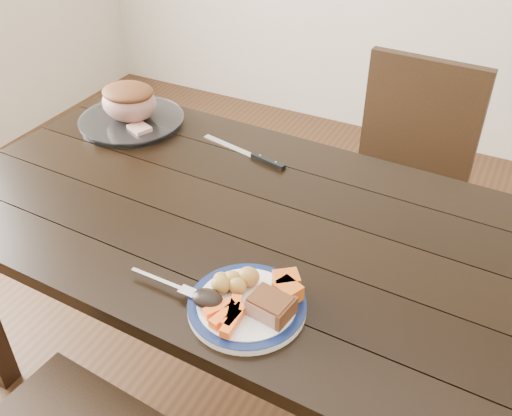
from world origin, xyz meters
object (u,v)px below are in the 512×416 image
at_px(dining_table, 234,238).
at_px(dinner_plate, 247,306).
at_px(chair_far, 403,176).
at_px(serving_platter, 132,121).
at_px(roast_joint, 129,103).
at_px(fork, 169,284).
at_px(carving_knife, 258,157).
at_px(pork_slice, 270,307).

xyz_separation_m(dining_table, dinner_plate, (0.20, -0.30, 0.10)).
bearing_deg(chair_far, serving_platter, 31.48).
bearing_deg(roast_joint, dining_table, -27.12).
height_order(dining_table, roast_joint, roast_joint).
height_order(dinner_plate, fork, fork).
height_order(chair_far, fork, chair_far).
height_order(dining_table, fork, fork).
relative_size(chair_far, fork, 5.23).
distance_m(dining_table, chair_far, 0.81).
bearing_deg(carving_knife, roast_joint, -168.43).
relative_size(serving_platter, carving_knife, 1.08).
relative_size(fork, roast_joint, 0.95).
distance_m(chair_far, serving_platter, 0.98).
distance_m(dinner_plate, serving_platter, 0.94).
relative_size(chair_far, roast_joint, 4.99).
relative_size(dining_table, carving_knife, 5.15).
xyz_separation_m(chair_far, roast_joint, (-0.84, -0.46, 0.30)).
height_order(chair_far, roast_joint, chair_far).
bearing_deg(dining_table, pork_slice, -49.47).
bearing_deg(fork, dining_table, 94.79).
xyz_separation_m(fork, roast_joint, (-0.57, 0.61, 0.06)).
bearing_deg(dining_table, roast_joint, 152.88).
height_order(dinner_plate, carving_knife, dinner_plate).
bearing_deg(chair_far, carving_knife, 55.40).
height_order(dining_table, dinner_plate, dinner_plate).
bearing_deg(serving_platter, pork_slice, -35.90).
height_order(dining_table, chair_far, chair_far).
distance_m(fork, carving_knife, 0.60).
bearing_deg(dinner_plate, pork_slice, -4.76).
bearing_deg(dining_table, carving_knife, 103.19).
distance_m(serving_platter, carving_knife, 0.48).
relative_size(fork, carving_knife, 0.56).
xyz_separation_m(chair_far, fork, (-0.27, -1.07, 0.25)).
bearing_deg(serving_platter, roast_joint, 0.00).
xyz_separation_m(dining_table, pork_slice, (0.26, -0.30, 0.13)).
relative_size(dining_table, pork_slice, 19.11).
distance_m(serving_platter, pork_slice, 0.99).
bearing_deg(carving_knife, fork, -69.34).
xyz_separation_m(chair_far, dinner_plate, (-0.09, -1.04, 0.23)).
bearing_deg(chair_far, dinner_plate, 87.66).
height_order(dining_table, pork_slice, pork_slice).
xyz_separation_m(pork_slice, fork, (-0.24, -0.03, -0.02)).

